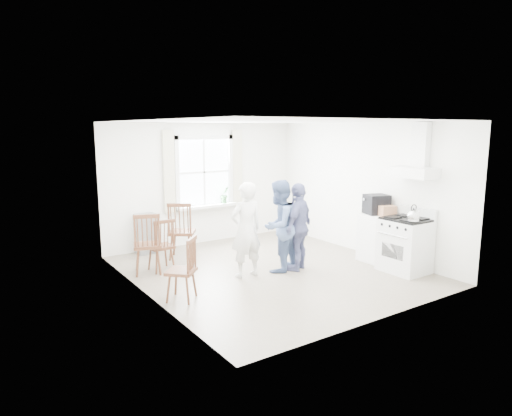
{
  "coord_description": "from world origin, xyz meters",
  "views": [
    {
      "loc": [
        -4.56,
        -6.28,
        2.49
      ],
      "look_at": [
        -0.18,
        0.2,
        1.11
      ],
      "focal_mm": 32.0,
      "sensor_mm": 36.0,
      "label": 1
    }
  ],
  "objects_px": {
    "low_cabinet": "(377,238)",
    "windsor_chair_b": "(147,238)",
    "person_left": "(246,230)",
    "stereo_stack": "(376,204)",
    "person_mid": "(279,226)",
    "person_right": "(299,227)",
    "gas_stove": "(405,245)",
    "windsor_chair_c": "(188,262)",
    "windsor_chair_a": "(163,240)"
  },
  "relations": [
    {
      "from": "low_cabinet",
      "to": "windsor_chair_a",
      "type": "bearing_deg",
      "value": 155.26
    },
    {
      "from": "low_cabinet",
      "to": "gas_stove",
      "type": "bearing_deg",
      "value": -95.68
    },
    {
      "from": "stereo_stack",
      "to": "person_mid",
      "type": "xyz_separation_m",
      "value": [
        -1.89,
        0.51,
        -0.28
      ]
    },
    {
      "from": "stereo_stack",
      "to": "person_mid",
      "type": "relative_size",
      "value": 0.31
    },
    {
      "from": "windsor_chair_c",
      "to": "low_cabinet",
      "type": "bearing_deg",
      "value": -2.75
    },
    {
      "from": "stereo_stack",
      "to": "person_mid",
      "type": "height_order",
      "value": "person_mid"
    },
    {
      "from": "stereo_stack",
      "to": "person_left",
      "type": "distance_m",
      "value": 2.62
    },
    {
      "from": "stereo_stack",
      "to": "windsor_chair_c",
      "type": "bearing_deg",
      "value": 178.18
    },
    {
      "from": "windsor_chair_b",
      "to": "person_mid",
      "type": "bearing_deg",
      "value": -27.81
    },
    {
      "from": "windsor_chair_b",
      "to": "person_mid",
      "type": "xyz_separation_m",
      "value": [
        2.0,
        -1.05,
        0.15
      ]
    },
    {
      "from": "windsor_chair_a",
      "to": "windsor_chair_c",
      "type": "bearing_deg",
      "value": -99.05
    },
    {
      "from": "person_left",
      "to": "person_mid",
      "type": "relative_size",
      "value": 1.0
    },
    {
      "from": "person_mid",
      "to": "person_right",
      "type": "distance_m",
      "value": 0.36
    },
    {
      "from": "windsor_chair_a",
      "to": "person_mid",
      "type": "relative_size",
      "value": 0.59
    },
    {
      "from": "windsor_chair_c",
      "to": "person_left",
      "type": "height_order",
      "value": "person_left"
    },
    {
      "from": "windsor_chair_a",
      "to": "windsor_chair_b",
      "type": "distance_m",
      "value": 0.3
    },
    {
      "from": "gas_stove",
      "to": "stereo_stack",
      "type": "relative_size",
      "value": 2.25
    },
    {
      "from": "windsor_chair_b",
      "to": "windsor_chair_c",
      "type": "relative_size",
      "value": 1.14
    },
    {
      "from": "stereo_stack",
      "to": "person_right",
      "type": "distance_m",
      "value": 1.63
    },
    {
      "from": "stereo_stack",
      "to": "windsor_chair_b",
      "type": "height_order",
      "value": "stereo_stack"
    },
    {
      "from": "person_mid",
      "to": "low_cabinet",
      "type": "bearing_deg",
      "value": 140.62
    },
    {
      "from": "windsor_chair_a",
      "to": "person_left",
      "type": "xyz_separation_m",
      "value": [
        1.05,
        -1.03,
        0.23
      ]
    },
    {
      "from": "gas_stove",
      "to": "windsor_chair_c",
      "type": "xyz_separation_m",
      "value": [
        -3.74,
        0.88,
        0.09
      ]
    },
    {
      "from": "gas_stove",
      "to": "person_left",
      "type": "relative_size",
      "value": 0.69
    },
    {
      "from": "person_right",
      "to": "person_mid",
      "type": "bearing_deg",
      "value": -50.08
    },
    {
      "from": "person_left",
      "to": "person_right",
      "type": "xyz_separation_m",
      "value": [
        0.98,
        -0.18,
        -0.03
      ]
    },
    {
      "from": "stereo_stack",
      "to": "windsor_chair_a",
      "type": "bearing_deg",
      "value": 156.21
    },
    {
      "from": "low_cabinet",
      "to": "person_left",
      "type": "xyz_separation_m",
      "value": [
        -2.52,
        0.62,
        0.36
      ]
    },
    {
      "from": "windsor_chair_a",
      "to": "person_left",
      "type": "bearing_deg",
      "value": -44.29
    },
    {
      "from": "windsor_chair_c",
      "to": "person_mid",
      "type": "bearing_deg",
      "value": 11.25
    },
    {
      "from": "windsor_chair_a",
      "to": "person_mid",
      "type": "height_order",
      "value": "person_mid"
    },
    {
      "from": "stereo_stack",
      "to": "windsor_chair_b",
      "type": "relative_size",
      "value": 0.46
    },
    {
      "from": "person_left",
      "to": "gas_stove",
      "type": "bearing_deg",
      "value": 152.48
    },
    {
      "from": "windsor_chair_b",
      "to": "windsor_chair_c",
      "type": "distance_m",
      "value": 1.44
    },
    {
      "from": "stereo_stack",
      "to": "low_cabinet",
      "type": "bearing_deg",
      "value": -111.66
    },
    {
      "from": "low_cabinet",
      "to": "person_right",
      "type": "relative_size",
      "value": 0.58
    },
    {
      "from": "stereo_stack",
      "to": "windsor_chair_b",
      "type": "xyz_separation_m",
      "value": [
        -3.89,
        1.56,
        -0.42
      ]
    },
    {
      "from": "gas_stove",
      "to": "windsor_chair_c",
      "type": "height_order",
      "value": "gas_stove"
    },
    {
      "from": "gas_stove",
      "to": "person_mid",
      "type": "height_order",
      "value": "person_mid"
    },
    {
      "from": "low_cabinet",
      "to": "windsor_chair_b",
      "type": "height_order",
      "value": "windsor_chair_b"
    },
    {
      "from": "low_cabinet",
      "to": "windsor_chair_c",
      "type": "xyz_separation_m",
      "value": [
        -3.81,
        0.18,
        0.13
      ]
    },
    {
      "from": "windsor_chair_b",
      "to": "person_left",
      "type": "bearing_deg",
      "value": -36.72
    },
    {
      "from": "person_left",
      "to": "windsor_chair_b",
      "type": "bearing_deg",
      "value": -35.96
    },
    {
      "from": "low_cabinet",
      "to": "windsor_chair_b",
      "type": "xyz_separation_m",
      "value": [
        -3.87,
        1.62,
        0.21
      ]
    },
    {
      "from": "windsor_chair_b",
      "to": "windsor_chair_c",
      "type": "bearing_deg",
      "value": -87.68
    },
    {
      "from": "stereo_stack",
      "to": "person_mid",
      "type": "distance_m",
      "value": 1.98
    },
    {
      "from": "stereo_stack",
      "to": "person_right",
      "type": "bearing_deg",
      "value": 166.49
    },
    {
      "from": "gas_stove",
      "to": "windsor_chair_a",
      "type": "distance_m",
      "value": 4.22
    },
    {
      "from": "stereo_stack",
      "to": "person_right",
      "type": "xyz_separation_m",
      "value": [
        -1.56,
        0.38,
        -0.31
      ]
    },
    {
      "from": "person_right",
      "to": "windsor_chair_a",
      "type": "bearing_deg",
      "value": -59.0
    }
  ]
}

